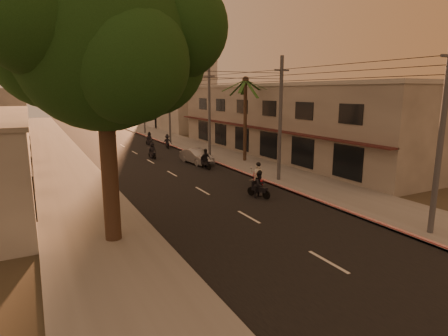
{
  "coord_description": "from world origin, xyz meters",
  "views": [
    {
      "loc": [
        -9.84,
        -14.16,
        6.53
      ],
      "look_at": [
        0.27,
        5.37,
        2.03
      ],
      "focal_mm": 30.0,
      "sensor_mm": 36.0,
      "label": 1
    }
  ],
  "objects": [
    {
      "name": "curb_stripe",
      "position": [
        5.1,
        15.0,
        0.1
      ],
      "size": [
        0.2,
        60.0,
        0.2
      ],
      "primitive_type": "cube",
      "color": "red",
      "rests_on": "ground"
    },
    {
      "name": "scooter_far_c",
      "position": [
        3.11,
        30.96,
        0.75
      ],
      "size": [
        0.95,
        1.69,
        1.67
      ],
      "rotation": [
        0.0,
        0.0,
        0.18
      ],
      "color": "black",
      "rests_on": "ground"
    },
    {
      "name": "scooter_mid_b",
      "position": [
        3.22,
        14.5,
        0.79
      ],
      "size": [
        1.06,
        1.8,
        1.77
      ],
      "rotation": [
        0.0,
        0.0,
        0.1
      ],
      "color": "black",
      "rests_on": "ground"
    },
    {
      "name": "ground",
      "position": [
        0.0,
        0.0,
        0.0
      ],
      "size": [
        160.0,
        160.0,
        0.0
      ],
      "primitive_type": "plane",
      "color": "#383023",
      "rests_on": "ground"
    },
    {
      "name": "scooter_red",
      "position": [
        3.5,
        6.59,
        0.85
      ],
      "size": [
        0.96,
        1.9,
        1.91
      ],
      "rotation": [
        0.0,
        0.0,
        -0.27
      ],
      "color": "black",
      "rests_on": "ground"
    },
    {
      "name": "parked_car",
      "position": [
        3.53,
        17.14,
        0.68
      ],
      "size": [
        2.44,
        4.46,
        1.35
      ],
      "primitive_type": "imported",
      "rotation": [
        0.0,
        0.0,
        0.12
      ],
      "color": "#93969B",
      "rests_on": "ground"
    },
    {
      "name": "scooter_far_a",
      "position": [
        0.67,
        21.61,
        0.75
      ],
      "size": [
        0.88,
        1.71,
        1.67
      ],
      "rotation": [
        0.0,
        0.0,
        0.1
      ],
      "color": "black",
      "rests_on": "ground"
    },
    {
      "name": "filler_right",
      "position": [
        14.0,
        45.0,
        3.0
      ],
      "size": [
        8.0,
        14.0,
        6.0
      ],
      "primitive_type": "cube",
      "color": "#ADA89C",
      "rests_on": "ground"
    },
    {
      "name": "sidewalk_right",
      "position": [
        7.5,
        20.0,
        0.06
      ],
      "size": [
        5.0,
        140.0,
        0.12
      ],
      "primitive_type": "cube",
      "color": "slate",
      "rests_on": "ground"
    },
    {
      "name": "scooter_far_b",
      "position": [
        4.2,
        27.33,
        0.78
      ],
      "size": [
        1.23,
        1.72,
        1.69
      ],
      "rotation": [
        0.0,
        0.0,
        -0.16
      ],
      "color": "black",
      "rests_on": "ground"
    },
    {
      "name": "road",
      "position": [
        0.0,
        20.0,
        0.01
      ],
      "size": [
        10.0,
        140.0,
        0.02
      ],
      "primitive_type": "cube",
      "color": "black",
      "rests_on": "ground"
    },
    {
      "name": "sidewalk_left",
      "position": [
        -7.5,
        20.0,
        0.06
      ],
      "size": [
        5.0,
        140.0,
        0.12
      ],
      "primitive_type": "cube",
      "color": "slate",
      "rests_on": "ground"
    },
    {
      "name": "shophouse_row",
      "position": [
        13.95,
        18.0,
        3.65
      ],
      "size": [
        8.8,
        34.2,
        7.3
      ],
      "color": "gray",
      "rests_on": "ground"
    },
    {
      "name": "distant_tower",
      "position": [
        16.0,
        56.0,
        14.0
      ],
      "size": [
        12.1,
        12.1,
        28.0
      ],
      "color": "#B7B5B2",
      "rests_on": "ground"
    },
    {
      "name": "utility_poles",
      "position": [
        6.2,
        20.0,
        6.54
      ],
      "size": [
        1.2,
        48.26,
        9.0
      ],
      "color": "#38383A",
      "rests_on": "ground"
    },
    {
      "name": "scooter_mid_a",
      "position": [
        2.55,
        4.93,
        0.8
      ],
      "size": [
        1.17,
        1.74,
        1.76
      ],
      "rotation": [
        0.0,
        0.0,
        0.31
      ],
      "color": "black",
      "rests_on": "ground"
    },
    {
      "name": "palm_tree",
      "position": [
        8.0,
        16.0,
        7.15
      ],
      "size": [
        5.0,
        5.0,
        8.2
      ],
      "color": "black",
      "rests_on": "ground"
    },
    {
      "name": "broadleaf_tree",
      "position": [
        -6.61,
        2.14,
        8.48
      ],
      "size": [
        9.6,
        8.7,
        12.1
      ],
      "color": "black",
      "rests_on": "ground"
    }
  ]
}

